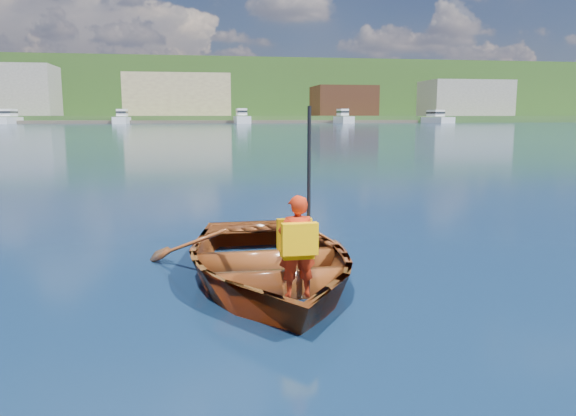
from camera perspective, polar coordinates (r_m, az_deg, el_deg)
ground at (r=5.87m, az=-5.71°, el=-8.91°), size 600.00×600.00×0.00m
rowboat at (r=6.29m, az=-2.19°, el=-5.30°), size 2.85×3.90×0.79m
child_paddler at (r=5.37m, az=0.94°, el=-3.69°), size 0.37×0.35×1.83m
shoreline at (r=242.33m, az=-9.45°, el=11.17°), size 400.00×140.00×22.00m
dock at (r=153.62m, az=-10.90°, el=8.59°), size 159.96×13.46×0.80m
waterfront_buildings at (r=170.83m, az=-12.06°, el=11.07°), size 202.00×16.00×14.00m
marina_yachts at (r=148.92m, az=-9.82°, el=8.97°), size 145.80×13.93×4.11m
hillside_trees at (r=254.22m, az=-17.27°, el=12.87°), size 284.29×86.60×25.06m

